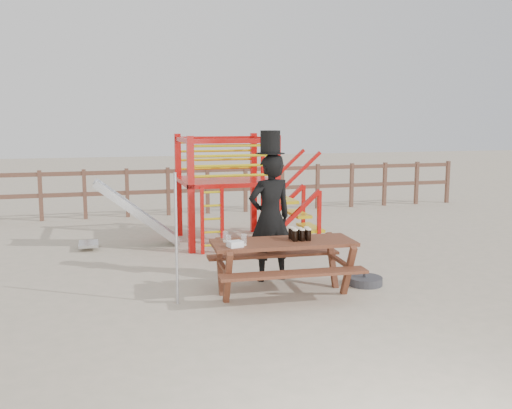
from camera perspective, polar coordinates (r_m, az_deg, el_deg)
name	(u,v)px	position (r m, az deg, el deg)	size (l,w,h in m)	color
ground	(269,296)	(7.89, 1.28, -9.12)	(60.00, 60.00, 0.00)	#BDAB93
back_fence	(188,185)	(14.45, -6.82, 1.91)	(15.09, 0.09, 1.20)	brown
playground_fort	(221,188)	(11.10, -3.48, 1.70)	(4.71, 1.84, 2.10)	red
picnic_table	(283,261)	(7.84, 2.74, -5.65)	(2.01, 1.44, 0.75)	brown
man_with_hat	(270,214)	(8.44, 1.41, -0.96)	(0.76, 0.57, 2.23)	black
metal_pole	(176,239)	(7.41, -7.97, -3.47)	(0.04, 0.04, 1.72)	#B2B2B7
parasol_base	(365,281)	(8.53, 10.85, -7.50)	(0.50, 0.50, 0.21)	#333337
paper_bag	(235,244)	(7.40, -2.08, -3.97)	(0.18, 0.14, 0.08)	white
stout_pints	(299,234)	(7.83, 4.37, -2.95)	(0.27, 0.27, 0.17)	black
empty_glasses	(233,239)	(7.54, -2.36, -3.52)	(0.28, 0.34, 0.15)	silver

